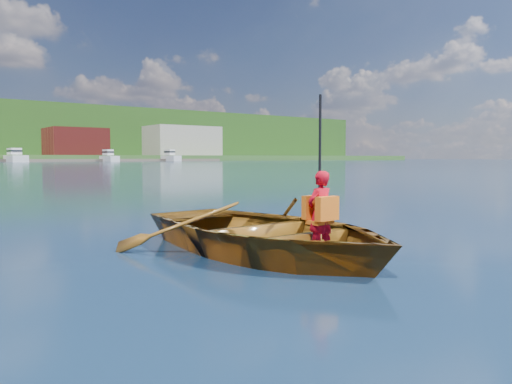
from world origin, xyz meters
The scene contains 4 objects.
ground centered at (0.00, 0.00, 0.00)m, with size 600.00×600.00×0.00m.
rowboat centered at (-0.79, -0.37, 0.30)m, with size 3.40×4.58×0.91m.
child_paddler centered at (-0.58, -1.26, 0.65)m, with size 0.40×0.36×2.04m.
hillside_trees centered at (43.09, 235.37, 17.82)m, with size 300.56×81.91×26.63m.
Camera 1 is at (-4.92, -5.83, 1.34)m, focal length 35.00 mm.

